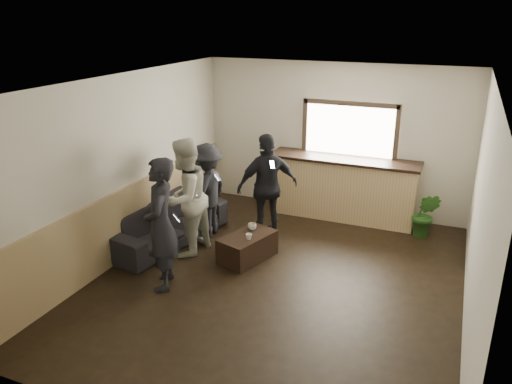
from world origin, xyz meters
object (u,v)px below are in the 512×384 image
at_px(person_a, 161,224).
at_px(person_d, 268,186).
at_px(cup_a, 252,227).
at_px(cup_b, 249,237).
at_px(bar_counter, 343,184).
at_px(coffee_table, 248,247).
at_px(person_c, 206,190).
at_px(sofa, 166,223).
at_px(person_b, 185,198).
at_px(potted_plant, 425,215).

xyz_separation_m(person_a, person_d, (0.72, 2.10, -0.04)).
height_order(cup_a, cup_b, cup_a).
bearing_deg(bar_counter, person_a, -116.53).
relative_size(coffee_table, cup_b, 9.54).
xyz_separation_m(cup_a, cup_b, (0.09, -0.34, -0.01)).
height_order(coffee_table, cup_a, cup_a).
xyz_separation_m(cup_b, person_c, (-1.08, 0.70, 0.36)).
bearing_deg(sofa, bar_counter, -38.46).
height_order(coffee_table, cup_b, cup_b).
bearing_deg(sofa, person_b, -103.87).
relative_size(sofa, person_d, 1.27).
bearing_deg(person_b, person_d, 145.24).
bearing_deg(cup_b, person_b, -177.74).
height_order(cup_b, person_a, person_a).
distance_m(coffee_table, cup_b, 0.29).
xyz_separation_m(cup_b, potted_plant, (2.38, 2.03, -0.05)).
relative_size(bar_counter, cup_a, 20.46).
height_order(cup_a, person_b, person_b).
xyz_separation_m(bar_counter, person_d, (-0.98, -1.32, 0.25)).
xyz_separation_m(coffee_table, potted_plant, (2.46, 1.91, 0.20)).
height_order(person_c, person_d, person_d).
relative_size(bar_counter, coffee_table, 2.97).
bearing_deg(potted_plant, cup_a, -145.70).
relative_size(cup_a, person_d, 0.07).
height_order(cup_a, person_a, person_a).
height_order(sofa, potted_plant, potted_plant).
relative_size(person_a, person_d, 1.04).
bearing_deg(person_c, potted_plant, 112.47).
bearing_deg(person_d, bar_counter, -166.99).
xyz_separation_m(bar_counter, person_a, (-1.71, -3.42, 0.29)).
bearing_deg(person_b, person_c, -172.09).
relative_size(coffee_table, person_b, 0.49).
bearing_deg(cup_b, potted_plant, 40.47).
relative_size(cup_b, person_b, 0.05).
distance_m(sofa, person_d, 1.79).
bearing_deg(potted_plant, bar_counter, 167.35).
height_order(coffee_table, person_b, person_b).
xyz_separation_m(coffee_table, cup_b, (0.08, -0.12, 0.25)).
bearing_deg(bar_counter, person_c, -139.45).
relative_size(sofa, coffee_table, 2.50).
bearing_deg(person_c, coffee_table, 61.53).
bearing_deg(bar_counter, coffee_table, -112.95).
bearing_deg(coffee_table, potted_plant, 37.80).
distance_m(cup_a, person_a, 1.65).
distance_m(bar_counter, person_c, 2.57).
relative_size(cup_a, potted_plant, 0.16).
xyz_separation_m(sofa, cup_b, (1.58, -0.19, 0.12)).
bearing_deg(coffee_table, cup_b, -57.76).
xyz_separation_m(coffee_table, person_d, (-0.03, 0.93, 0.69)).
bearing_deg(cup_a, person_b, -158.22).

